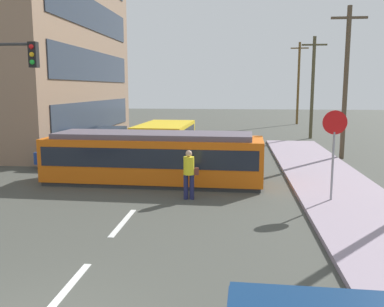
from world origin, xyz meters
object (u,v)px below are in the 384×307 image
(city_bus, at_px, (165,138))
(stop_sign, at_px, (334,137))
(pedestrian_crossing, at_px, (189,172))
(streetcar_tram, at_px, (154,157))
(parked_sedan_mid, at_px, (70,150))
(utility_pole_mid, at_px, (346,81))
(utility_pole_distant, at_px, (298,82))
(parked_sedan_far, at_px, (111,136))
(utility_pole_far, at_px, (313,86))

(city_bus, height_order, stop_sign, stop_sign)
(city_bus, relative_size, pedestrian_crossing, 3.31)
(streetcar_tram, distance_m, parked_sedan_mid, 6.45)
(pedestrian_crossing, bearing_deg, parked_sedan_mid, 136.74)
(streetcar_tram, height_order, parked_sedan_mid, streetcar_tram)
(pedestrian_crossing, height_order, utility_pole_mid, utility_pole_mid)
(utility_pole_mid, height_order, utility_pole_distant, utility_pole_distant)
(parked_sedan_far, relative_size, stop_sign, 1.60)
(streetcar_tram, height_order, pedestrian_crossing, streetcar_tram)
(parked_sedan_far, distance_m, utility_pole_mid, 14.64)
(pedestrian_crossing, bearing_deg, city_bus, 105.02)
(pedestrian_crossing, relative_size, utility_pole_distant, 0.20)
(parked_sedan_far, relative_size, utility_pole_far, 0.62)
(parked_sedan_mid, height_order, parked_sedan_far, same)
(stop_sign, relative_size, utility_pole_mid, 0.37)
(utility_pole_distant, bearing_deg, city_bus, -114.43)
(streetcar_tram, height_order, utility_pole_mid, utility_pole_mid)
(city_bus, relative_size, utility_pole_far, 0.75)
(utility_pole_distant, bearing_deg, streetcar_tram, -108.60)
(streetcar_tram, bearing_deg, parked_sedan_mid, 142.03)
(streetcar_tram, bearing_deg, utility_pole_far, 60.81)
(city_bus, bearing_deg, utility_pole_distant, 65.57)
(parked_sedan_far, bearing_deg, city_bus, -44.44)
(pedestrian_crossing, distance_m, parked_sedan_mid, 9.26)
(parked_sedan_far, xyz_separation_m, utility_pole_distant, (14.43, 17.95, 3.72))
(pedestrian_crossing, height_order, utility_pole_far, utility_pole_far)
(streetcar_tram, bearing_deg, utility_pole_distant, 71.40)
(city_bus, distance_m, utility_pole_mid, 9.90)
(city_bus, relative_size, stop_sign, 1.92)
(parked_sedan_mid, distance_m, utility_pole_mid, 14.55)
(utility_pole_far, bearing_deg, stop_sign, -97.67)
(parked_sedan_mid, relative_size, utility_pole_far, 0.57)
(pedestrian_crossing, relative_size, stop_sign, 0.58)
(pedestrian_crossing, distance_m, parked_sedan_far, 14.28)
(streetcar_tram, xyz_separation_m, stop_sign, (6.30, -2.45, 1.16))
(utility_pole_mid, relative_size, utility_pole_far, 1.06)
(streetcar_tram, relative_size, utility_pole_far, 1.16)
(parked_sedan_far, bearing_deg, streetcar_tram, -64.38)
(pedestrian_crossing, distance_m, utility_pole_distant, 31.78)
(pedestrian_crossing, bearing_deg, utility_pole_far, 68.57)
(parked_sedan_far, bearing_deg, utility_pole_far, 21.38)
(parked_sedan_far, xyz_separation_m, utility_pole_far, (13.66, 5.35, 3.25))
(streetcar_tram, bearing_deg, parked_sedan_far, 115.62)
(parked_sedan_mid, bearing_deg, pedestrian_crossing, -43.26)
(utility_pole_mid, bearing_deg, utility_pole_distant, 88.17)
(city_bus, height_order, utility_pole_distant, utility_pole_distant)
(parked_sedan_mid, xyz_separation_m, parked_sedan_far, (0.15, 6.32, 0.00))
(pedestrian_crossing, xyz_separation_m, parked_sedan_mid, (-6.74, 6.34, -0.32))
(city_bus, distance_m, parked_sedan_far, 6.09)
(pedestrian_crossing, distance_m, stop_sign, 4.80)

